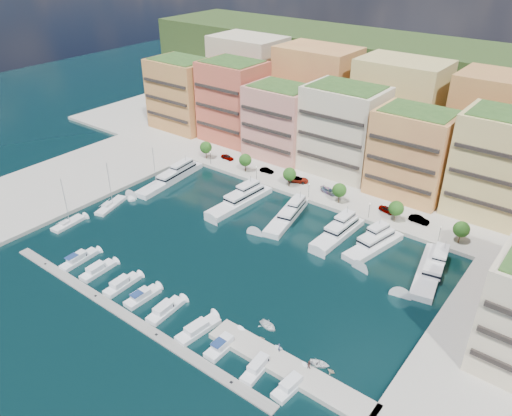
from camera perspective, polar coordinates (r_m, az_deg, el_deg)
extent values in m
plane|color=black|center=(116.00, -2.34, -4.97)|extent=(400.00, 400.00, 0.00)
cube|color=#9E998E|center=(162.23, 11.86, 4.99)|extent=(220.00, 64.00, 2.00)
cube|color=#9E998E|center=(92.14, 27.15, -20.20)|extent=(34.00, 76.00, 2.00)
cube|color=#9E998E|center=(154.62, -22.31, 2.04)|extent=(34.00, 76.00, 2.00)
cube|color=#273C18|center=(203.86, 18.11, 9.26)|extent=(240.00, 40.00, 58.00)
cube|color=gray|center=(101.84, -14.78, -11.79)|extent=(72.00, 2.20, 0.35)
cube|color=#9E998E|center=(88.93, 3.78, -18.10)|extent=(32.00, 5.00, 2.00)
cube|color=#B87743|center=(185.09, -8.39, 12.67)|extent=(22.00, 16.00, 24.00)
cube|color=black|center=(179.72, -10.29, 12.01)|extent=(20.24, 0.50, 0.90)
cube|color=#2A4F1F|center=(181.95, -8.69, 16.41)|extent=(19.36, 14.08, 0.80)
cube|color=#B7583D|center=(171.73, -2.64, 11.98)|extent=(20.00, 16.00, 26.00)
cube|color=black|center=(165.84, -4.50, 11.27)|extent=(18.40, 0.50, 0.90)
cube|color=#2A4F1F|center=(168.20, -2.74, 16.33)|extent=(17.60, 14.08, 0.80)
cube|color=tan|center=(158.71, 2.81, 9.72)|extent=(20.00, 15.00, 22.00)
cube|color=black|center=(152.80, 1.11, 8.95)|extent=(18.40, 0.50, 0.90)
cube|color=#2A4F1F|center=(155.24, 2.91, 13.68)|extent=(17.60, 13.20, 0.80)
cube|color=beige|center=(149.63, 9.93, 8.67)|extent=(22.00, 16.00, 25.00)
cube|color=black|center=(142.83, 8.31, 7.79)|extent=(20.24, 0.50, 0.90)
cube|color=#2A4F1F|center=(145.65, 10.37, 13.42)|extent=(19.36, 14.08, 0.80)
cube|color=#E3A655|center=(140.22, 17.39, 5.85)|extent=(20.00, 15.00, 23.00)
cube|color=black|center=(133.48, 16.13, 4.85)|extent=(18.40, 0.50, 0.90)
cube|color=#2A4F1F|center=(136.16, 18.14, 10.43)|extent=(17.60, 13.20, 0.80)
cube|color=tan|center=(136.48, 26.30, 4.10)|extent=(22.00, 16.00, 26.00)
cube|color=black|center=(128.98, 25.41, 2.91)|extent=(20.24, 0.50, 0.90)
cube|color=beige|center=(194.22, -0.91, 14.69)|extent=(26.00, 18.00, 30.00)
cube|color=#E3A655|center=(177.74, 6.89, 13.08)|extent=(26.00, 18.00, 30.00)
cube|color=tan|center=(165.10, 15.93, 10.89)|extent=(26.00, 18.00, 30.00)
cube|color=#B87743|center=(157.26, 25.99, 8.10)|extent=(26.00, 18.00, 30.00)
cylinder|color=#473323|center=(160.32, -5.72, 6.16)|extent=(0.24, 0.24, 3.00)
sphere|color=#144714|center=(159.45, -5.76, 6.91)|extent=(3.80, 3.80, 3.80)
cylinder|color=#473323|center=(150.63, -1.23, 4.72)|extent=(0.24, 0.24, 3.00)
sphere|color=#144714|center=(149.70, -1.24, 5.50)|extent=(3.80, 3.80, 3.80)
cylinder|color=#473323|center=(142.09, 3.82, 3.06)|extent=(0.24, 0.24, 3.00)
sphere|color=#144714|center=(141.10, 3.85, 3.88)|extent=(3.80, 3.80, 3.80)
cylinder|color=#473323|center=(134.91, 9.43, 1.18)|extent=(0.24, 0.24, 3.00)
sphere|color=#144714|center=(133.87, 9.51, 2.03)|extent=(3.80, 3.80, 3.80)
cylinder|color=#473323|center=(129.31, 15.60, -0.90)|extent=(0.24, 0.24, 3.00)
sphere|color=#144714|center=(128.23, 15.73, -0.04)|extent=(3.80, 3.80, 3.80)
cylinder|color=#473323|center=(125.52, 22.23, -3.13)|extent=(0.24, 0.24, 3.00)
sphere|color=#144714|center=(124.41, 22.43, -2.26)|extent=(3.80, 3.80, 3.80)
cylinder|color=black|center=(156.06, -5.22, 5.72)|extent=(0.10, 0.10, 4.00)
sphere|color=#FFF2CC|center=(155.25, -5.25, 6.41)|extent=(0.30, 0.30, 0.30)
cylinder|color=black|center=(145.42, 0.05, 4.00)|extent=(0.10, 0.10, 4.00)
sphere|color=#FFF2CC|center=(144.55, 0.05, 4.73)|extent=(0.30, 0.30, 0.30)
cylinder|color=black|center=(136.32, 6.05, 1.98)|extent=(0.10, 0.10, 4.00)
sphere|color=#FFF2CC|center=(135.39, 6.10, 2.75)|extent=(0.30, 0.30, 0.30)
cylinder|color=black|center=(129.11, 12.80, -0.31)|extent=(0.10, 0.10, 4.00)
sphere|color=#FFF2CC|center=(128.13, 12.90, 0.49)|extent=(0.30, 0.30, 0.30)
cylinder|color=black|center=(124.11, 20.23, -2.82)|extent=(0.10, 0.10, 4.00)
sphere|color=#FFF2CC|center=(123.09, 20.39, -2.01)|extent=(0.30, 0.30, 0.30)
cube|color=silver|center=(149.37, -9.75, 3.14)|extent=(6.85, 25.83, 2.30)
cube|color=silver|center=(150.03, -9.12, 4.19)|extent=(4.92, 14.32, 1.80)
cube|color=black|center=(150.03, -9.12, 4.19)|extent=(4.99, 14.39, 0.55)
cube|color=silver|center=(150.62, -8.61, 5.01)|extent=(3.34, 7.88, 1.40)
cylinder|color=#B2B2B7|center=(150.93, -8.24, 5.75)|extent=(0.14, 0.14, 1.80)
cube|color=silver|center=(134.95, -1.90, 0.57)|extent=(6.01, 22.34, 2.30)
cube|color=silver|center=(135.48, -1.32, 1.68)|extent=(4.62, 12.35, 1.80)
cube|color=black|center=(135.48, -1.32, 1.68)|extent=(4.68, 12.42, 0.55)
cube|color=silver|center=(135.97, -0.86, 2.55)|extent=(3.26, 6.78, 1.40)
cylinder|color=#B2B2B7|center=(136.18, -0.52, 3.35)|extent=(0.14, 0.14, 1.80)
cube|color=silver|center=(128.08, 3.47, -1.19)|extent=(8.39, 20.47, 2.30)
cube|color=silver|center=(128.50, 4.00, -0.04)|extent=(5.75, 11.50, 1.80)
cube|color=black|center=(128.50, 4.00, -0.04)|extent=(5.83, 11.57, 0.55)
cube|color=silver|center=(128.90, 4.42, 0.85)|extent=(3.78, 6.41, 1.40)
cylinder|color=#B2B2B7|center=(129.04, 4.75, 1.68)|extent=(0.14, 0.14, 1.80)
cube|color=silver|center=(122.61, 9.29, -3.09)|extent=(5.32, 18.17, 2.30)
cube|color=silver|center=(122.91, 9.78, -1.92)|extent=(4.18, 10.04, 1.80)
cube|color=black|center=(122.91, 9.78, -1.92)|extent=(4.25, 10.10, 0.55)
cube|color=silver|center=(123.22, 10.17, -1.01)|extent=(3.00, 5.50, 1.40)
cylinder|color=#B2B2B7|center=(123.27, 10.47, -0.16)|extent=(0.14, 0.14, 1.80)
cube|color=black|center=(122.85, 9.27, -3.27)|extent=(5.37, 18.22, 0.35)
cube|color=silver|center=(119.68, 13.23, -4.43)|extent=(7.92, 17.83, 2.30)
cube|color=silver|center=(119.94, 13.70, -3.24)|extent=(5.55, 10.05, 1.80)
cube|color=black|center=(119.94, 13.70, -3.24)|extent=(5.62, 10.13, 0.55)
cube|color=silver|center=(120.21, 14.07, -2.32)|extent=(3.70, 5.62, 1.40)
cylinder|color=#B2B2B7|center=(120.23, 14.38, -1.46)|extent=(0.14, 0.14, 1.80)
cube|color=silver|center=(114.81, 19.15, -7.03)|extent=(8.51, 20.96, 2.30)
cube|color=silver|center=(115.31, 19.67, -5.71)|extent=(5.91, 11.77, 1.80)
cube|color=black|center=(115.31, 19.67, -5.71)|extent=(5.98, 11.84, 0.55)
cube|color=silver|center=(115.78, 20.08, -4.68)|extent=(3.92, 6.56, 1.40)
cylinder|color=#B2B2B7|center=(115.96, 20.42, -3.75)|extent=(0.14, 0.14, 1.80)
cube|color=silver|center=(119.31, -19.52, -5.66)|extent=(3.09, 9.23, 1.40)
cube|color=silver|center=(118.42, -19.80, -5.24)|extent=(2.22, 4.48, 1.10)
cube|color=black|center=(119.29, -19.07, -4.96)|extent=(1.78, 0.22, 0.55)
cube|color=navy|center=(117.62, -20.31, -5.24)|extent=(1.91, 2.84, 0.12)
cube|color=silver|center=(114.46, -17.59, -6.92)|extent=(2.99, 8.27, 1.40)
cube|color=silver|center=(113.55, -17.85, -6.48)|extent=(2.21, 4.01, 1.10)
cube|color=black|center=(114.39, -17.18, -6.23)|extent=(1.86, 0.19, 0.55)
cube|color=silver|center=(108.91, -15.03, -8.57)|extent=(2.89, 8.40, 1.40)
cube|color=silver|center=(107.95, -15.29, -8.13)|extent=(2.15, 4.07, 1.10)
cube|color=black|center=(108.84, -14.59, -7.83)|extent=(1.83, 0.18, 0.55)
cube|color=silver|center=(104.76, -12.81, -9.98)|extent=(2.87, 7.84, 1.40)
cube|color=silver|center=(103.77, -13.05, -9.52)|extent=(2.17, 3.79, 1.10)
cube|color=black|center=(104.65, -12.39, -9.23)|extent=(1.90, 0.16, 0.55)
cube|color=navy|center=(102.94, -13.52, -9.53)|extent=(1.91, 2.39, 0.12)
cube|color=silver|center=(100.69, -10.29, -11.54)|extent=(3.23, 8.45, 1.40)
cube|color=silver|center=(99.65, -10.53, -11.10)|extent=(2.36, 4.11, 1.10)
cube|color=black|center=(100.62, -9.82, -10.74)|extent=(1.96, 0.22, 0.55)
cube|color=silver|center=(95.79, -6.61, -13.75)|extent=(3.79, 9.34, 1.40)
cube|color=silver|center=(94.68, -6.85, -13.32)|extent=(2.64, 4.58, 1.10)
cube|color=black|center=(95.78, -6.07, -12.87)|extent=(1.99, 0.33, 0.55)
cube|color=silver|center=(92.59, -3.66, -15.46)|extent=(2.69, 8.18, 1.40)
cube|color=silver|center=(91.46, -3.86, -15.02)|extent=(2.09, 3.93, 1.10)
cube|color=black|center=(92.50, -3.17, -14.58)|extent=(1.92, 0.11, 0.55)
cube|color=navy|center=(90.49, -4.33, -15.12)|extent=(1.87, 2.46, 0.12)
cube|color=silver|center=(89.01, 0.44, -17.72)|extent=(2.96, 8.93, 1.40)
cube|color=silver|center=(87.82, 0.26, -17.31)|extent=(2.12, 4.33, 1.10)
cube|color=black|center=(88.97, 0.98, -16.77)|extent=(1.69, 0.22, 0.55)
cube|color=silver|center=(86.52, 4.12, -19.64)|extent=(3.23, 8.13, 1.40)
cube|color=silver|center=(85.32, 4.00, -19.23)|extent=(2.31, 3.97, 1.10)
cube|color=black|center=(86.41, 4.61, -18.70)|extent=(1.82, 0.26, 0.55)
cube|color=silver|center=(134.25, -20.65, -1.75)|extent=(3.58, 8.95, 1.20)
cube|color=silver|center=(133.45, -21.02, -1.57)|extent=(1.87, 2.33, 0.60)
cylinder|color=#B2B2B7|center=(131.35, -20.99, 0.79)|extent=(0.14, 0.14, 12.00)
cylinder|color=#B2B2B7|center=(132.93, -21.23, -1.39)|extent=(0.46, 3.92, 0.10)
cube|color=silver|center=(139.23, -16.23, 0.20)|extent=(5.79, 11.11, 1.20)
cube|color=silver|center=(138.28, -16.63, 0.35)|extent=(2.39, 3.06, 0.60)
cylinder|color=#B2B2B7|center=(136.53, -16.43, 2.70)|extent=(0.14, 0.14, 12.00)
cylinder|color=#B2B2B7|center=(137.70, -16.84, 0.52)|extent=(1.49, 4.66, 0.10)
cube|color=silver|center=(145.62, -11.41, 2.18)|extent=(3.97, 8.11, 1.20)
cube|color=silver|center=(144.78, -11.67, 2.39)|extent=(1.92, 2.19, 0.60)
cylinder|color=#B2B2B7|center=(143.01, -11.55, 4.59)|extent=(0.14, 0.14, 12.00)
cylinder|color=#B2B2B7|center=(144.25, -11.81, 2.58)|extent=(0.69, 3.46, 0.10)
imported|color=beige|center=(89.15, 8.59, -17.95)|extent=(1.51, 1.32, 0.76)
imported|color=beige|center=(93.53, 0.72, -14.71)|extent=(1.59, 1.44, 0.74)
imported|color=silver|center=(90.00, 7.27, -17.26)|extent=(4.03, 3.37, 0.72)
imported|color=white|center=(95.94, 1.40, -13.31)|extent=(4.31, 3.44, 0.80)
imported|color=gray|center=(159.36, -3.29, 5.83)|extent=(4.53, 1.98, 1.52)
imported|color=gray|center=(150.20, 1.24, 4.31)|extent=(4.41, 1.95, 1.41)
imported|color=gray|center=(144.80, 4.83, 3.26)|extent=(6.60, 4.91, 1.67)
imported|color=gray|center=(139.73, 8.31, 1.96)|extent=(5.25, 2.87, 1.44)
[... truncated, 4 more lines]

